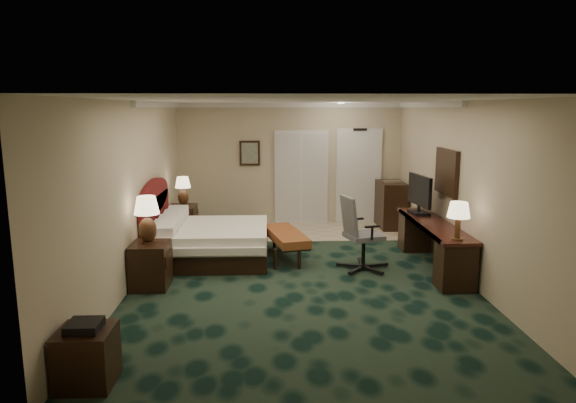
{
  "coord_description": "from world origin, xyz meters",
  "views": [
    {
      "loc": [
        -0.48,
        -7.71,
        2.59
      ],
      "look_at": [
        -0.17,
        0.6,
        1.07
      ],
      "focal_mm": 32.0,
      "sensor_mm": 36.0,
      "label": 1
    }
  ],
  "objects_px": {
    "bed": "(213,243)",
    "desk": "(433,245)",
    "lamp_far": "(183,191)",
    "nightstand_far": "(183,222)",
    "lamp_near": "(147,220)",
    "side_table": "(87,357)",
    "nightstand_near": "(151,265)",
    "tv": "(420,195)",
    "desk_chair": "(364,233)",
    "minibar": "(391,205)",
    "bed_bench": "(286,245)"
  },
  "relations": [
    {
      "from": "bed_bench",
      "to": "minibar",
      "type": "relative_size",
      "value": 1.41
    },
    {
      "from": "lamp_near",
      "to": "bed_bench",
      "type": "height_order",
      "value": "lamp_near"
    },
    {
      "from": "bed_bench",
      "to": "nightstand_near",
      "type": "bearing_deg",
      "value": -159.48
    },
    {
      "from": "nightstand_far",
      "to": "bed_bench",
      "type": "xyz_separation_m",
      "value": [
        2.02,
        -1.47,
        -0.09
      ]
    },
    {
      "from": "bed",
      "to": "desk_chair",
      "type": "xyz_separation_m",
      "value": [
        2.5,
        -0.64,
        0.31
      ]
    },
    {
      "from": "bed_bench",
      "to": "lamp_near",
      "type": "bearing_deg",
      "value": -160.47
    },
    {
      "from": "nightstand_far",
      "to": "desk",
      "type": "height_order",
      "value": "desk"
    },
    {
      "from": "tv",
      "to": "desk_chair",
      "type": "height_order",
      "value": "tv"
    },
    {
      "from": "lamp_near",
      "to": "tv",
      "type": "xyz_separation_m",
      "value": [
        4.4,
        1.47,
        0.09
      ]
    },
    {
      "from": "nightstand_far",
      "to": "desk",
      "type": "bearing_deg",
      "value": -24.94
    },
    {
      "from": "lamp_far",
      "to": "bed_bench",
      "type": "relative_size",
      "value": 0.41
    },
    {
      "from": "bed",
      "to": "tv",
      "type": "relative_size",
      "value": 2.11
    },
    {
      "from": "desk_chair",
      "to": "minibar",
      "type": "xyz_separation_m",
      "value": [
        1.14,
        2.93,
        -0.11
      ]
    },
    {
      "from": "lamp_far",
      "to": "tv",
      "type": "bearing_deg",
      "value": -17.73
    },
    {
      "from": "lamp_near",
      "to": "minibar",
      "type": "height_order",
      "value": "lamp_near"
    },
    {
      "from": "nightstand_far",
      "to": "lamp_near",
      "type": "xyz_separation_m",
      "value": [
        -0.03,
        -2.81,
        0.67
      ]
    },
    {
      "from": "nightstand_far",
      "to": "lamp_far",
      "type": "bearing_deg",
      "value": 60.96
    },
    {
      "from": "desk",
      "to": "desk_chair",
      "type": "bearing_deg",
      "value": -176.2
    },
    {
      "from": "bed",
      "to": "lamp_far",
      "type": "relative_size",
      "value": 3.25
    },
    {
      "from": "minibar",
      "to": "nightstand_near",
      "type": "bearing_deg",
      "value": -140.3
    },
    {
      "from": "nightstand_near",
      "to": "bed_bench",
      "type": "distance_m",
      "value": 2.45
    },
    {
      "from": "bed",
      "to": "minibar",
      "type": "xyz_separation_m",
      "value": [
        3.64,
        2.3,
        0.2
      ]
    },
    {
      "from": "bed",
      "to": "bed_bench",
      "type": "xyz_separation_m",
      "value": [
        1.27,
        0.02,
        -0.06
      ]
    },
    {
      "from": "desk",
      "to": "nightstand_far",
      "type": "bearing_deg",
      "value": 155.06
    },
    {
      "from": "lamp_near",
      "to": "lamp_far",
      "type": "distance_m",
      "value": 2.86
    },
    {
      "from": "lamp_far",
      "to": "tv",
      "type": "height_order",
      "value": "tv"
    },
    {
      "from": "bed",
      "to": "lamp_near",
      "type": "relative_size",
      "value": 2.74
    },
    {
      "from": "nightstand_far",
      "to": "lamp_near",
      "type": "bearing_deg",
      "value": -90.53
    },
    {
      "from": "lamp_far",
      "to": "desk_chair",
      "type": "height_order",
      "value": "lamp_far"
    },
    {
      "from": "lamp_near",
      "to": "side_table",
      "type": "distance_m",
      "value": 2.82
    },
    {
      "from": "bed",
      "to": "lamp_far",
      "type": "height_order",
      "value": "lamp_far"
    },
    {
      "from": "lamp_far",
      "to": "lamp_near",
      "type": "bearing_deg",
      "value": -91.0
    },
    {
      "from": "bed",
      "to": "desk",
      "type": "relative_size",
      "value": 0.73
    },
    {
      "from": "nightstand_near",
      "to": "desk",
      "type": "xyz_separation_m",
      "value": [
        4.42,
        0.8,
        0.04
      ]
    },
    {
      "from": "lamp_near",
      "to": "tv",
      "type": "height_order",
      "value": "tv"
    },
    {
      "from": "desk",
      "to": "tv",
      "type": "distance_m",
      "value": 1.01
    },
    {
      "from": "nightstand_near",
      "to": "bed_bench",
      "type": "xyz_separation_m",
      "value": [
        2.03,
        1.38,
        -0.09
      ]
    },
    {
      "from": "tv",
      "to": "desk_chair",
      "type": "xyz_separation_m",
      "value": [
        -1.11,
        -0.78,
        -0.48
      ]
    },
    {
      "from": "nightstand_far",
      "to": "bed_bench",
      "type": "height_order",
      "value": "nightstand_far"
    },
    {
      "from": "lamp_near",
      "to": "nightstand_far",
      "type": "bearing_deg",
      "value": 89.47
    },
    {
      "from": "nightstand_near",
      "to": "desk",
      "type": "distance_m",
      "value": 4.49
    },
    {
      "from": "side_table",
      "to": "tv",
      "type": "xyz_separation_m",
      "value": [
        4.37,
        4.19,
        0.82
      ]
    },
    {
      "from": "lamp_far",
      "to": "minibar",
      "type": "height_order",
      "value": "lamp_far"
    },
    {
      "from": "nightstand_far",
      "to": "lamp_far",
      "type": "distance_m",
      "value": 0.62
    },
    {
      "from": "nightstand_far",
      "to": "lamp_far",
      "type": "relative_size",
      "value": 1.15
    },
    {
      "from": "bed_bench",
      "to": "minibar",
      "type": "distance_m",
      "value": 3.3
    },
    {
      "from": "nightstand_near",
      "to": "nightstand_far",
      "type": "height_order",
      "value": "nightstand_far"
    },
    {
      "from": "lamp_near",
      "to": "bed_bench",
      "type": "distance_m",
      "value": 2.57
    },
    {
      "from": "tv",
      "to": "desk",
      "type": "bearing_deg",
      "value": -92.79
    },
    {
      "from": "bed",
      "to": "desk_chair",
      "type": "distance_m",
      "value": 2.6
    }
  ]
}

